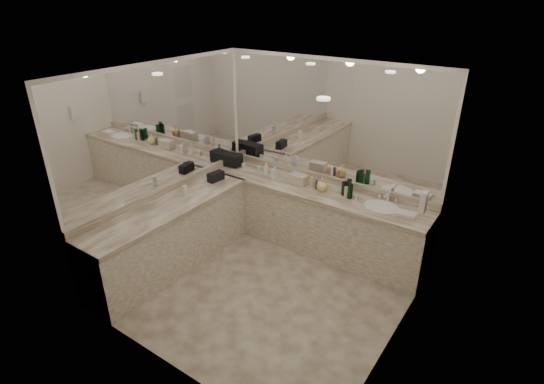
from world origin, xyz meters
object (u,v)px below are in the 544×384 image
Objects in this scene: black_toiletry_bag at (231,160)px; soap_bottle_a at (266,169)px; hand_towel at (406,214)px; cream_cosmetic_case at (298,180)px; wall_phone at (424,202)px; soap_bottle_c at (322,185)px; soap_bottle_b at (275,172)px; sink at (381,207)px.

soap_bottle_a is (0.65, 0.01, 0.00)m from black_toiletry_bag.
soap_bottle_a is (-2.11, 0.06, 0.07)m from hand_towel.
hand_towel is (1.55, -0.04, -0.05)m from cream_cosmetic_case.
black_toiletry_bag reaches higher than cream_cosmetic_case.
wall_phone is 0.76× the size of black_toiletry_bag.
black_toiletry_bag is at bearing -179.09° from soap_bottle_a.
soap_bottle_c is at bearing 2.14° from cream_cosmetic_case.
wall_phone is at bearing -13.09° from soap_bottle_b.
cream_cosmetic_case is at bearing -0.50° from black_toiletry_bag.
black_toiletry_bag is 1.37× the size of hand_towel.
soap_bottle_a reaches higher than sink.
cream_cosmetic_case is (-1.83, 0.50, -0.38)m from wall_phone.
black_toiletry_bag reaches higher than sink.
soap_bottle_c reaches higher than sink.
wall_phone reaches higher than cream_cosmetic_case.
soap_bottle_b is (-1.94, 0.06, 0.06)m from hand_towel.
soap_bottle_c is (-1.17, 0.03, 0.08)m from hand_towel.
soap_bottle_a is (-2.39, 0.52, -0.36)m from wall_phone.
wall_phone is 0.69m from hand_towel.
soap_bottle_b is at bearing -1.86° from soap_bottle_a.
black_toiletry_bag is 0.66m from soap_bottle_a.
soap_bottle_b is at bearing 178.24° from soap_bottle_c.
sink is 1.92× the size of hand_towel.
wall_phone is 1.05× the size of hand_towel.
wall_phone is 1.26× the size of soap_bottle_c.
wall_phone is at bearing -58.71° from hand_towel.
wall_phone reaches higher than soap_bottle_b.
soap_bottle_a is at bearing 178.23° from soap_bottle_c.
black_toiletry_bag is 1.92× the size of soap_bottle_b.
wall_phone is (0.61, -0.50, 0.46)m from sink.
black_toiletry_bag is (-2.44, 0.01, 0.09)m from sink.
sink is 0.85m from soap_bottle_c.
soap_bottle_b is (-1.62, 0.02, 0.09)m from sink.
soap_bottle_c is (-1.45, 0.49, -0.35)m from wall_phone.
sink is at bearing 173.14° from hand_towel.
soap_bottle_c is (0.78, -0.02, 0.01)m from soap_bottle_b.
soap_bottle_a is 0.17m from soap_bottle_b.
soap_bottle_c is (0.94, -0.03, 0.00)m from soap_bottle_a.
sink is 2.44m from black_toiletry_bag.
cream_cosmetic_case is 1.32× the size of soap_bottle_a.
black_toiletry_bag is at bearing 179.71° from sink.
soap_bottle_b is (0.17, -0.01, -0.01)m from soap_bottle_a.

